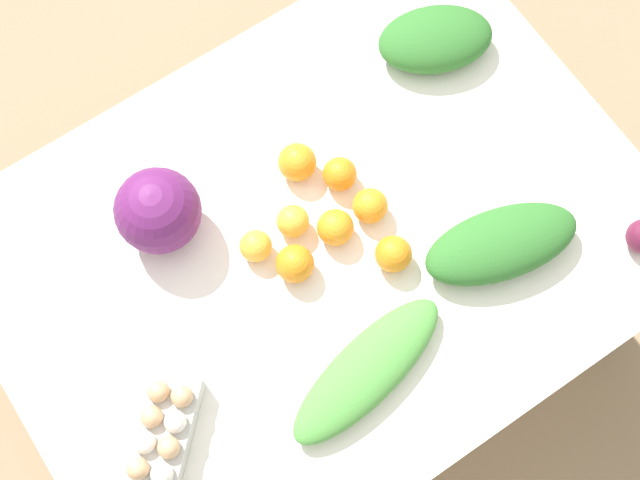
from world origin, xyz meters
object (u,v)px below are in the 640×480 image
Objects in this scene: orange_7 at (393,254)px; greens_bunch_scallion at (367,370)px; orange_4 at (293,221)px; orange_3 at (369,204)px; egg_carton at (163,434)px; orange_1 at (340,174)px; orange_0 at (335,227)px; orange_2 at (295,264)px; greens_bunch_beet_tops at (501,244)px; greens_bunch_dandelion at (435,39)px; cabbage_purple at (158,211)px; orange_6 at (256,246)px; orange_5 at (297,162)px.

greens_bunch_scallion is at bearing -137.33° from orange_7.
orange_4 is (0.05, 0.33, 0.00)m from greens_bunch_scallion.
egg_carton is at bearing -164.18° from orange_3.
greens_bunch_scallion is 0.41m from orange_1.
orange_0 is 0.97× the size of orange_2.
greens_bunch_beet_tops is 0.36m from orange_1.
greens_bunch_dandelion is 3.43× the size of orange_3.
orange_4 is at bearing -34.42° from cabbage_purple.
egg_carton is at bearing -156.68° from greens_bunch_dandelion.
orange_0 and orange_7 have the same top height.
orange_3 is 0.97× the size of orange_7.
greens_bunch_beet_tops reaches higher than greens_bunch_scallion.
orange_0 is at bearing 120.24° from orange_7.
orange_1 is 1.08× the size of orange_6.
orange_2 is at bearing -53.11° from cabbage_purple.
orange_4 is 0.09m from orange_6.
orange_1 is (0.36, -0.12, -0.05)m from cabbage_purple.
orange_2 is 0.22m from orange_5.
orange_1 is 0.89× the size of orange_5.
cabbage_purple is 2.16× the size of orange_5.
greens_bunch_dandelion reaches higher than orange_2.
greens_bunch_scallion is 1.18× the size of greens_bunch_beet_tops.
orange_3 reaches higher than orange_6.
cabbage_purple is at bearing 161.70° from orange_1.
greens_bunch_dandelion is 3.12× the size of orange_5.
greens_bunch_beet_tops is 0.22m from orange_7.
orange_5 is 0.28m from orange_7.
orange_0 is (0.28, -0.21, -0.05)m from cabbage_purple.
egg_carton is at bearing 163.74° from greens_bunch_scallion.
egg_carton is 0.76m from greens_bunch_beet_tops.
orange_5 is at bearing 130.52° from orange_1.
orange_6 is (-0.41, 0.27, -0.01)m from greens_bunch_beet_tops.
orange_1 is 0.95× the size of orange_7.
orange_0 reaches higher than orange_1.
orange_5 reaches higher than orange_1.
cabbage_purple reaches higher than orange_0.
orange_6 is at bearing -162.80° from greens_bunch_dandelion.
cabbage_purple is 0.52m from greens_bunch_scallion.
greens_bunch_beet_tops is at bearing 9.04° from greens_bunch_scallion.
egg_carton is at bearing -147.60° from orange_6.
greens_bunch_beet_tops is at bearing -59.44° from orange_1.
greens_bunch_beet_tops is 4.39× the size of orange_3.
orange_6 is at bearing -12.10° from egg_carton.
orange_5 is (0.30, -0.05, -0.05)m from cabbage_purple.
orange_3 is at bearing -12.41° from orange_6.
orange_0 reaches higher than orange_6.
greens_bunch_beet_tops is 4.25× the size of orange_0.
orange_3 is (0.01, -0.09, 0.00)m from orange_1.
orange_5 is at bearing 84.93° from orange_0.
greens_bunch_dandelion is 3.32× the size of orange_0.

